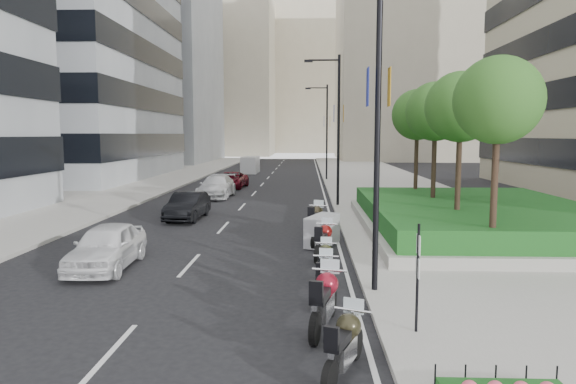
{
  "coord_description": "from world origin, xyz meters",
  "views": [
    {
      "loc": [
        2.44,
        -12.72,
        4.36
      ],
      "look_at": [
        1.66,
        8.32,
        2.0
      ],
      "focal_mm": 32.0,
      "sensor_mm": 36.0,
      "label": 1
    }
  ],
  "objects_px": {
    "motorcycle_3": "(325,260)",
    "motorcycle_4": "(324,241)",
    "motorcycle_6": "(316,220)",
    "delivery_van": "(250,165)",
    "motorcycle_0": "(345,344)",
    "car_a": "(107,246)",
    "motorcycle_2": "(324,277)",
    "parking_sign": "(418,272)",
    "motorcycle_5": "(322,231)",
    "car_b": "(188,206)",
    "lamp_post_2": "(325,127)",
    "motorcycle_1": "(324,300)",
    "car_d": "(231,180)",
    "car_c": "(217,187)",
    "lamp_post_1": "(336,123)",
    "lamp_post_0": "(372,108)"
  },
  "relations": [
    {
      "from": "parking_sign",
      "to": "car_b",
      "type": "relative_size",
      "value": 0.59
    },
    {
      "from": "motorcycle_2",
      "to": "motorcycle_5",
      "type": "bearing_deg",
      "value": 6.98
    },
    {
      "from": "lamp_post_0",
      "to": "motorcycle_3",
      "type": "height_order",
      "value": "lamp_post_0"
    },
    {
      "from": "car_b",
      "to": "car_c",
      "type": "xyz_separation_m",
      "value": [
        -0.14,
        9.33,
        0.06
      ]
    },
    {
      "from": "lamp_post_2",
      "to": "motorcycle_4",
      "type": "distance_m",
      "value": 31.21
    },
    {
      "from": "motorcycle_3",
      "to": "car_d",
      "type": "distance_m",
      "value": 26.98
    },
    {
      "from": "car_c",
      "to": "delivery_van",
      "type": "xyz_separation_m",
      "value": [
        -0.17,
        22.7,
        0.12
      ]
    },
    {
      "from": "motorcycle_2",
      "to": "motorcycle_6",
      "type": "relative_size",
      "value": 0.87
    },
    {
      "from": "motorcycle_0",
      "to": "motorcycle_1",
      "type": "relative_size",
      "value": 0.85
    },
    {
      "from": "motorcycle_5",
      "to": "motorcycle_6",
      "type": "height_order",
      "value": "motorcycle_6"
    },
    {
      "from": "lamp_post_0",
      "to": "motorcycle_0",
      "type": "bearing_deg",
      "value": -101.95
    },
    {
      "from": "lamp_post_2",
      "to": "delivery_van",
      "type": "xyz_separation_m",
      "value": [
        -8.17,
        9.31,
        -4.19
      ]
    },
    {
      "from": "motorcycle_4",
      "to": "car_c",
      "type": "distance_m",
      "value": 18.79
    },
    {
      "from": "delivery_van",
      "to": "motorcycle_6",
      "type": "bearing_deg",
      "value": -78.05
    },
    {
      "from": "motorcycle_2",
      "to": "car_d",
      "type": "height_order",
      "value": "car_d"
    },
    {
      "from": "lamp_post_1",
      "to": "car_c",
      "type": "relative_size",
      "value": 1.73
    },
    {
      "from": "lamp_post_2",
      "to": "motorcycle_1",
      "type": "distance_m",
      "value": 37.8
    },
    {
      "from": "car_c",
      "to": "delivery_van",
      "type": "relative_size",
      "value": 1.16
    },
    {
      "from": "parking_sign",
      "to": "lamp_post_0",
      "type": "bearing_deg",
      "value": 102.33
    },
    {
      "from": "motorcycle_6",
      "to": "car_c",
      "type": "xyz_separation_m",
      "value": [
        -6.68,
        13.14,
        0.1
      ]
    },
    {
      "from": "motorcycle_0",
      "to": "car_d",
      "type": "height_order",
      "value": "car_d"
    },
    {
      "from": "motorcycle_3",
      "to": "motorcycle_4",
      "type": "xyz_separation_m",
      "value": [
        0.03,
        2.44,
        0.1
      ]
    },
    {
      "from": "motorcycle_2",
      "to": "parking_sign",
      "type": "bearing_deg",
      "value": -136.42
    },
    {
      "from": "motorcycle_0",
      "to": "car_a",
      "type": "height_order",
      "value": "car_a"
    },
    {
      "from": "car_a",
      "to": "parking_sign",
      "type": "bearing_deg",
      "value": -33.96
    },
    {
      "from": "motorcycle_4",
      "to": "car_d",
      "type": "xyz_separation_m",
      "value": [
        -6.81,
        23.68,
        0.04
      ]
    },
    {
      "from": "lamp_post_2",
      "to": "motorcycle_2",
      "type": "distance_m",
      "value": 35.62
    },
    {
      "from": "lamp_post_2",
      "to": "motorcycle_4",
      "type": "xyz_separation_m",
      "value": [
        -1.11,
        -30.87,
        -4.44
      ]
    },
    {
      "from": "car_a",
      "to": "delivery_van",
      "type": "distance_m",
      "value": 41.8
    },
    {
      "from": "lamp_post_2",
      "to": "car_d",
      "type": "height_order",
      "value": "lamp_post_2"
    },
    {
      "from": "lamp_post_1",
      "to": "car_a",
      "type": "bearing_deg",
      "value": -119.63
    },
    {
      "from": "lamp_post_1",
      "to": "motorcycle_2",
      "type": "bearing_deg",
      "value": -94.1
    },
    {
      "from": "motorcycle_4",
      "to": "lamp_post_0",
      "type": "bearing_deg",
      "value": -150.53
    },
    {
      "from": "lamp_post_1",
      "to": "delivery_van",
      "type": "distance_m",
      "value": 28.81
    },
    {
      "from": "motorcycle_4",
      "to": "parking_sign",
      "type": "bearing_deg",
      "value": -151.65
    },
    {
      "from": "parking_sign",
      "to": "car_c",
      "type": "height_order",
      "value": "parking_sign"
    },
    {
      "from": "lamp_post_1",
      "to": "motorcycle_6",
      "type": "bearing_deg",
      "value": -98.81
    },
    {
      "from": "motorcycle_6",
      "to": "delivery_van",
      "type": "bearing_deg",
      "value": 24.7
    },
    {
      "from": "motorcycle_1",
      "to": "car_d",
      "type": "bearing_deg",
      "value": 26.02
    },
    {
      "from": "motorcycle_3",
      "to": "car_c",
      "type": "relative_size",
      "value": 0.38
    },
    {
      "from": "motorcycle_3",
      "to": "car_a",
      "type": "relative_size",
      "value": 0.46
    },
    {
      "from": "lamp_post_0",
      "to": "car_b",
      "type": "distance_m",
      "value": 15.22
    },
    {
      "from": "parking_sign",
      "to": "motorcycle_6",
      "type": "distance_m",
      "value": 11.67
    },
    {
      "from": "motorcycle_5",
      "to": "car_b",
      "type": "distance_m",
      "value": 9.08
    },
    {
      "from": "motorcycle_0",
      "to": "car_b",
      "type": "height_order",
      "value": "car_b"
    },
    {
      "from": "lamp_post_1",
      "to": "car_a",
      "type": "distance_m",
      "value": 17.23
    },
    {
      "from": "motorcycle_5",
      "to": "car_d",
      "type": "relative_size",
      "value": 0.45
    },
    {
      "from": "lamp_post_1",
      "to": "car_b",
      "type": "relative_size",
      "value": 2.13
    },
    {
      "from": "lamp_post_1",
      "to": "car_b",
      "type": "distance_m",
      "value": 10.16
    },
    {
      "from": "lamp_post_1",
      "to": "motorcycle_1",
      "type": "bearing_deg",
      "value": -93.82
    }
  ]
}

